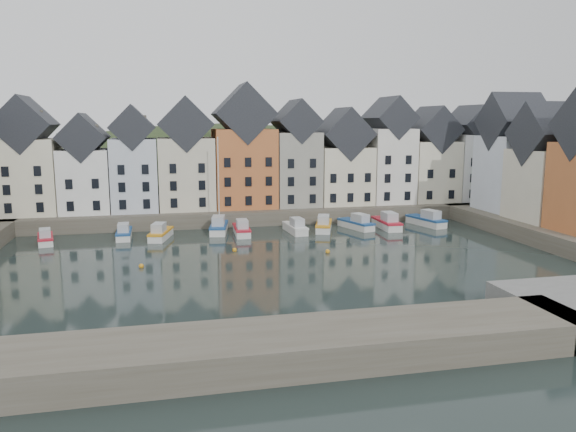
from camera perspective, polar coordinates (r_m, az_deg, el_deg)
name	(u,v)px	position (r m, az deg, el deg)	size (l,w,h in m)	color
ground	(285,267)	(56.35, -0.36, -5.23)	(260.00, 260.00, 0.00)	black
far_quay	(242,211)	(85.09, -4.67, 0.52)	(90.00, 16.00, 2.00)	#4D483B
near_wall	(197,355)	(34.03, -9.20, -13.80)	(50.00, 6.00, 2.00)	#4D483B
hillside	(226,284)	(114.51, -6.36, -6.85)	(153.60, 70.40, 64.00)	#25371B
far_terrace	(265,159)	(82.74, -2.33, 5.77)	(72.37, 8.16, 17.78)	#EFE8C8
right_terrace	(551,166)	(77.79, 25.20, 4.65)	(8.30, 24.25, 16.36)	silver
mooring_buoys	(238,256)	(60.75, -5.13, -4.02)	(20.50, 5.50, 0.50)	orange
boat_a	(45,238)	(72.88, -23.42, -2.11)	(2.69, 5.65, 2.09)	silver
boat_b	(124,233)	(72.75, -16.33, -1.69)	(1.83, 5.72, 2.19)	silver
boat_c	(160,234)	(71.23, -12.83, -1.75)	(3.28, 6.28, 2.31)	silver
boat_d	(219,226)	(73.94, -7.03, -1.05)	(3.18, 6.88, 12.66)	silver
boat_e	(242,230)	(72.19, -4.73, -1.39)	(2.08, 6.05, 2.30)	silver
boat_f	(295,228)	(73.30, 0.77, -1.19)	(2.27, 6.05, 2.28)	silver
boat_g	(324,225)	(74.90, 3.65, -0.95)	(3.85, 6.54, 2.40)	silver
boat_h	(357,224)	(76.55, 7.00, -0.78)	(3.69, 6.44, 2.36)	silver
boat_i	(387,223)	(77.39, 10.03, -0.69)	(2.25, 6.77, 2.58)	silver
boat_j	(427,220)	(80.60, 13.93, -0.43)	(3.64, 6.87, 2.52)	silver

